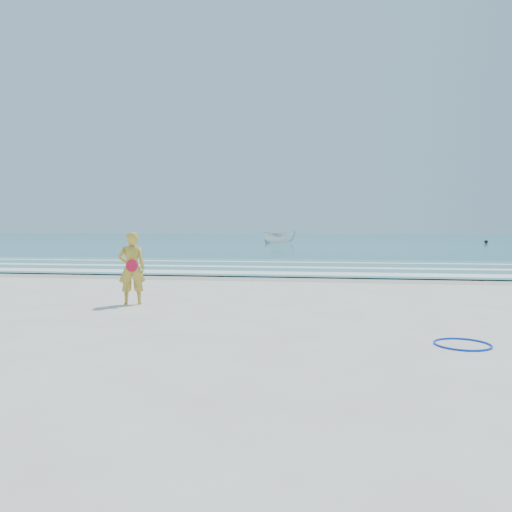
# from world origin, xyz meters

# --- Properties ---
(ground) EXTENTS (400.00, 400.00, 0.00)m
(ground) POSITION_xyz_m (0.00, 0.00, 0.00)
(ground) COLOR silver
(ground) RESTS_ON ground
(wet_sand) EXTENTS (400.00, 2.40, 0.00)m
(wet_sand) POSITION_xyz_m (0.00, 9.00, 0.00)
(wet_sand) COLOR #B2A893
(wet_sand) RESTS_ON ground
(ocean) EXTENTS (400.00, 190.00, 0.04)m
(ocean) POSITION_xyz_m (0.00, 105.00, 0.02)
(ocean) COLOR #19727F
(ocean) RESTS_ON ground
(shallow) EXTENTS (400.00, 10.00, 0.01)m
(shallow) POSITION_xyz_m (0.00, 14.00, 0.04)
(shallow) COLOR #59B7AD
(shallow) RESTS_ON ocean
(foam_near) EXTENTS (400.00, 1.40, 0.01)m
(foam_near) POSITION_xyz_m (0.00, 10.30, 0.05)
(foam_near) COLOR white
(foam_near) RESTS_ON shallow
(foam_mid) EXTENTS (400.00, 0.90, 0.01)m
(foam_mid) POSITION_xyz_m (0.00, 13.20, 0.05)
(foam_mid) COLOR white
(foam_mid) RESTS_ON shallow
(foam_far) EXTENTS (400.00, 0.60, 0.01)m
(foam_far) POSITION_xyz_m (0.00, 16.50, 0.05)
(foam_far) COLOR white
(foam_far) RESTS_ON shallow
(hoop) EXTENTS (1.00, 1.00, 0.03)m
(hoop) POSITION_xyz_m (4.28, -0.33, 0.01)
(hoop) COLOR #0B32D4
(hoop) RESTS_ON ground
(boat) EXTENTS (3.96, 1.68, 1.50)m
(boat) POSITION_xyz_m (-3.98, 50.35, 0.79)
(boat) COLOR silver
(boat) RESTS_ON ocean
(buoy) EXTENTS (0.41, 0.41, 0.41)m
(buoy) POSITION_xyz_m (19.88, 54.07, 0.25)
(buoy) COLOR black
(buoy) RESTS_ON ocean
(woman) EXTENTS (0.68, 0.57, 1.58)m
(woman) POSITION_xyz_m (-1.86, 2.61, 0.79)
(woman) COLOR gold
(woman) RESTS_ON ground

